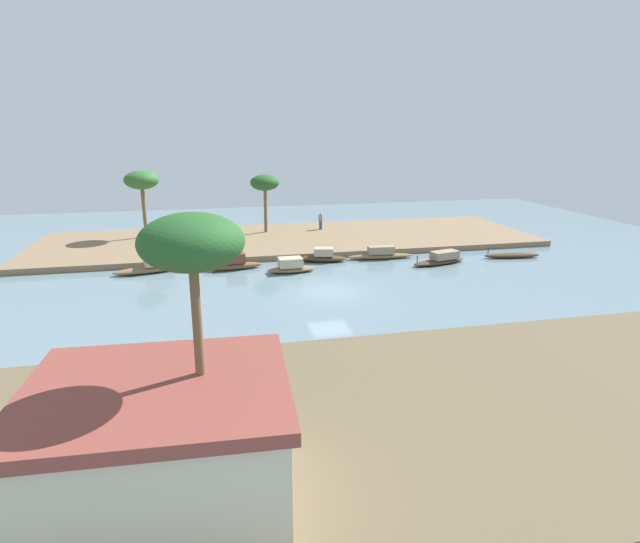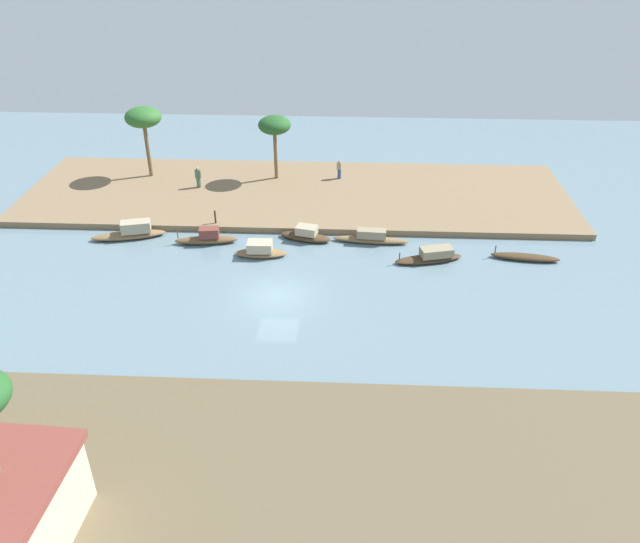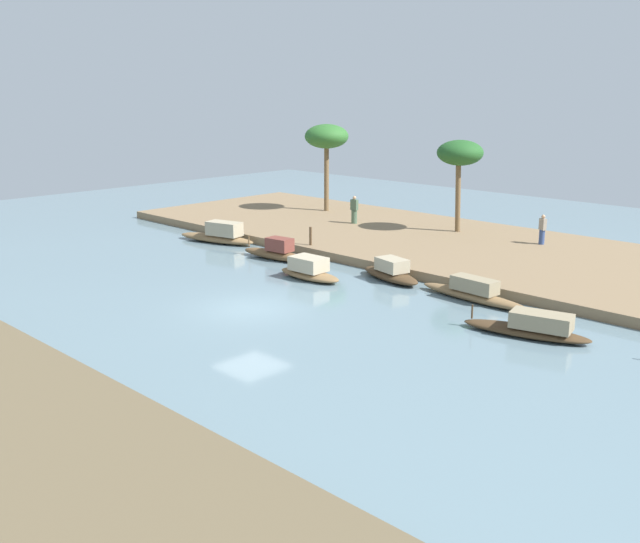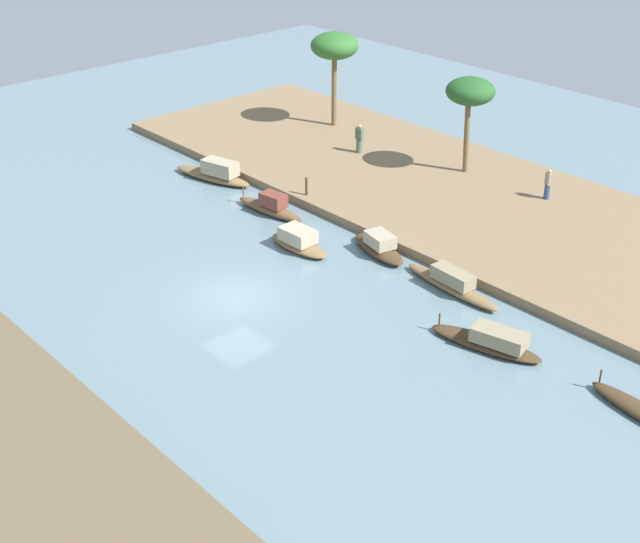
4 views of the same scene
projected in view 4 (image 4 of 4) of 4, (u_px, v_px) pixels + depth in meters
The scene contains 13 objects.
river_water at pixel (236, 297), 37.42m from camera, with size 73.54×73.54×0.00m, color slate.
riverbank_left at pixel (460, 198), 46.19m from camera, with size 43.62×13.36×0.46m, color #846B4C.
sampan_downstream_large at pixel (299, 241), 41.24m from camera, with size 3.54×1.35×1.06m.
sampan_midstream at pixel (491, 341), 33.72m from camera, with size 4.76×2.23×0.95m.
sampan_with_red_awning at pixel (379, 246), 40.85m from camera, with size 3.88×2.06×1.06m.
sampan_foreground at pixel (215, 173), 48.70m from camera, with size 5.31×2.39×1.26m.
sampan_near_left_bank at pixel (271, 207), 44.78m from camera, with size 4.47×1.41×1.18m.
sampan_open_hull at pixel (452, 283), 37.74m from camera, with size 5.36×1.24×1.01m.
person_on_near_bank at pixel (359, 140), 51.18m from camera, with size 0.47×0.39×1.73m.
person_by_mooring at pixel (548, 185), 45.20m from camera, with size 0.45×0.40×1.63m.
mooring_post at pixel (306, 186), 45.76m from camera, with size 0.14×0.14×0.99m, color #4C3823.
palm_tree_left_near at pixel (470, 93), 46.71m from camera, with size 2.67×2.67×5.37m.
palm_tree_left_far at pixel (334, 47), 53.55m from camera, with size 2.97×2.97×5.90m.
Camera 4 is at (-26.32, 19.20, 18.79)m, focal length 48.89 mm.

